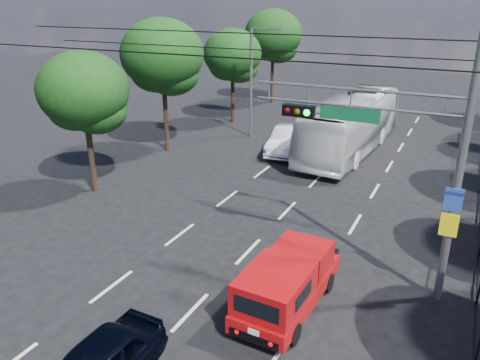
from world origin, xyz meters
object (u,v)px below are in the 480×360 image
Objects in this scene: signal_mast at (419,131)px; white_van at (288,140)px; white_bus at (352,124)px; red_pickup at (288,282)px.

white_van is at bearing 124.95° from signal_mast.
white_bus is (-5.00, 13.85, -3.57)m from signal_mast.
red_pickup is at bearing -137.66° from signal_mast.
red_pickup is 0.40× the size of white_bus.
white_van is at bearing -145.27° from white_bus.
signal_mast is 15.15m from white_bus.
signal_mast is 15.13m from white_van.
signal_mast is 0.79× the size of white_bus.
signal_mast is at bearing 42.34° from red_pickup.
signal_mast is 1.99× the size of red_pickup.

